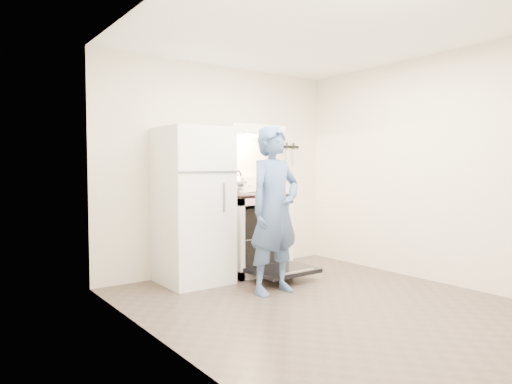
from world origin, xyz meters
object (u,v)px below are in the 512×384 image
at_px(tea_kettle, 237,182).
at_px(stove_body, 252,234).
at_px(refrigerator, 193,205).
at_px(dutch_oven, 269,201).
at_px(person, 275,210).

bearing_deg(tea_kettle, stove_body, -60.76).
height_order(refrigerator, dutch_oven, refrigerator).
relative_size(tea_kettle, dutch_oven, 0.88).
distance_m(stove_body, person, 1.04).
relative_size(refrigerator, dutch_oven, 5.29).
distance_m(person, dutch_oven, 0.43).
height_order(refrigerator, tea_kettle, refrigerator).
height_order(refrigerator, stove_body, refrigerator).
relative_size(refrigerator, tea_kettle, 5.99).
bearing_deg(tea_kettle, dutch_oven, -93.84).
xyz_separation_m(refrigerator, stove_body, (0.81, 0.02, -0.39)).
height_order(refrigerator, person, refrigerator).
height_order(person, dutch_oven, person).
relative_size(tea_kettle, person, 0.17).
bearing_deg(refrigerator, stove_body, 1.77).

